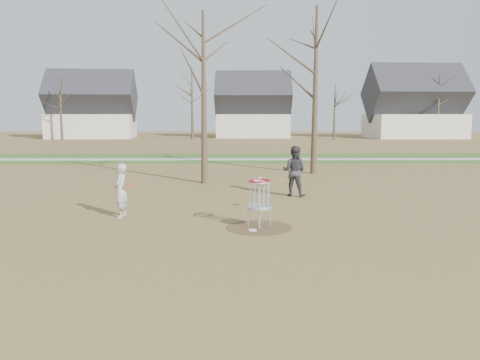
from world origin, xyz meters
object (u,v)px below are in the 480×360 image
disc_grounded (253,230)px  disc_golf_basket (259,194)px  player_throwing (294,171)px  player_standing (121,191)px

disc_grounded → disc_golf_basket: disc_golf_basket is taller
player_throwing → disc_grounded: 5.77m
player_standing → disc_grounded: 4.28m
disc_grounded → player_throwing: bearing=71.8°
disc_grounded → disc_golf_basket: bearing=59.5°
disc_grounded → disc_golf_basket: size_ratio=0.16×
player_standing → player_throwing: bearing=128.0°
player_standing → disc_golf_basket: player_standing is taller
disc_golf_basket → disc_grounded: bearing=-120.5°
player_throwing → disc_grounded: bearing=94.0°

